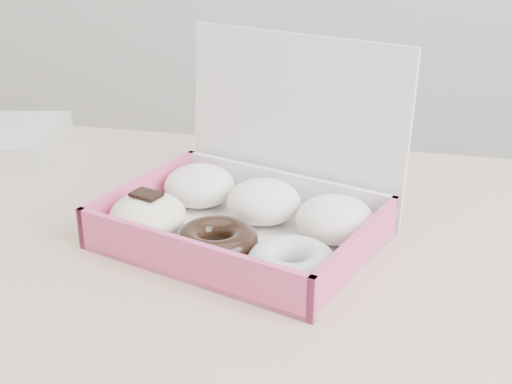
# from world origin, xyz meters

# --- Properties ---
(table) EXTENTS (1.20, 0.80, 0.75)m
(table) POSITION_xyz_m (0.00, 0.00, 0.67)
(table) COLOR tan
(table) RESTS_ON ground
(donut_box) EXTENTS (0.36, 0.33, 0.22)m
(donut_box) POSITION_xyz_m (0.11, 0.07, 0.78)
(donut_box) COLOR white
(donut_box) RESTS_ON table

